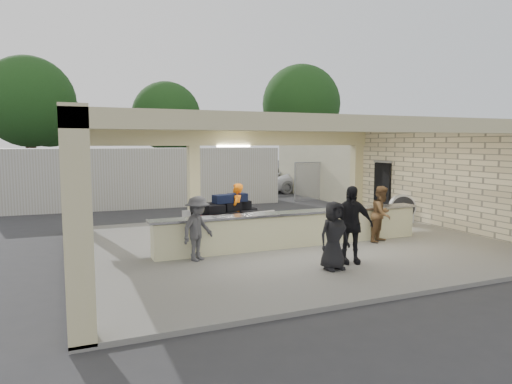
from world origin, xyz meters
name	(u,v)px	position (x,y,z in m)	size (l,w,h in m)	color
ground	(287,246)	(0.00, 0.00, 0.00)	(120.00, 120.00, 0.00)	#2C2C2E
pavilion	(283,197)	(0.21, 0.66, 1.35)	(12.01, 10.00, 3.55)	slate
baggage_counter	(295,229)	(0.00, -0.50, 0.59)	(8.20, 0.58, 0.98)	beige
luggage_cart	(227,215)	(-1.49, 1.01, 0.85)	(2.58, 1.86, 1.37)	silver
drum_fan	(402,208)	(5.38, 1.34, 0.65)	(0.97, 0.68, 1.03)	silver
baggage_handler	(236,211)	(-1.19, 1.04, 0.94)	(0.62, 0.34, 1.69)	orange
passenger_a	(382,214)	(2.61, -1.00, 0.92)	(0.80, 0.35, 1.65)	brown
passenger_b	(350,225)	(0.37, -2.66, 1.04)	(1.10, 0.40, 1.89)	black
passenger_c	(198,229)	(-2.97, -1.00, 0.90)	(1.04, 0.36, 1.60)	#444449
passenger_d	(334,235)	(-0.31, -2.99, 0.89)	(0.77, 0.32, 1.58)	black
car_white_a	(302,181)	(7.72, 13.22, 0.66)	(2.18, 4.59, 1.31)	white
car_white_b	(357,178)	(12.10, 13.59, 0.66)	(1.55, 4.16, 1.31)	white
car_dark	(280,179)	(6.89, 14.64, 0.68)	(1.43, 4.07, 1.36)	black
container_white	(146,177)	(-2.35, 10.38, 1.38)	(12.73, 2.55, 2.76)	#B9B9B5
fence	(389,178)	(11.00, 9.00, 1.05)	(12.06, 0.06, 2.03)	gray
tree_left	(34,106)	(-7.68, 24.16, 5.59)	(6.60, 6.30, 9.00)	#382619
tree_mid	(170,119)	(2.32, 26.16, 4.96)	(6.00, 5.60, 8.00)	#382619
tree_right	(303,107)	(14.32, 25.16, 6.21)	(7.20, 7.00, 10.00)	#382619
adjacent_building	(357,168)	(9.50, 10.00, 1.60)	(6.00, 8.00, 3.20)	beige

